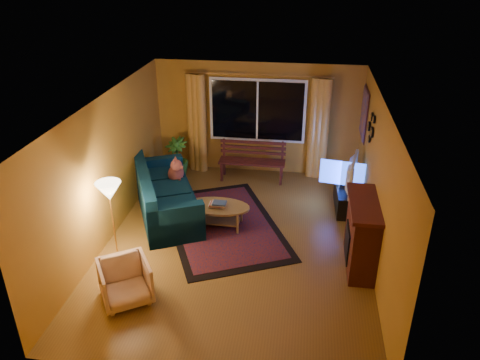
# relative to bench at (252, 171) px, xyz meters

# --- Properties ---
(floor) EXTENTS (4.50, 6.00, 0.02)m
(floor) POSITION_rel_bench_xyz_m (0.05, -2.48, -0.23)
(floor) COLOR brown
(floor) RESTS_ON ground
(ceiling) EXTENTS (4.50, 6.00, 0.02)m
(ceiling) POSITION_rel_bench_xyz_m (0.05, -2.48, 2.29)
(ceiling) COLOR white
(ceiling) RESTS_ON ground
(wall_back) EXTENTS (4.50, 0.02, 2.50)m
(wall_back) POSITION_rel_bench_xyz_m (0.05, 0.53, 1.03)
(wall_back) COLOR #B77F29
(wall_back) RESTS_ON ground
(wall_left) EXTENTS (0.02, 6.00, 2.50)m
(wall_left) POSITION_rel_bench_xyz_m (-2.21, -2.48, 1.03)
(wall_left) COLOR #B77F29
(wall_left) RESTS_ON ground
(wall_right) EXTENTS (0.02, 6.00, 2.50)m
(wall_right) POSITION_rel_bench_xyz_m (2.31, -2.48, 1.03)
(wall_right) COLOR #B77F29
(wall_right) RESTS_ON ground
(window) EXTENTS (2.00, 0.02, 1.30)m
(window) POSITION_rel_bench_xyz_m (0.05, 0.47, 1.23)
(window) COLOR black
(window) RESTS_ON wall_back
(curtain_rod) EXTENTS (3.20, 0.03, 0.03)m
(curtain_rod) POSITION_rel_bench_xyz_m (0.05, 0.42, 2.03)
(curtain_rod) COLOR #BF8C3F
(curtain_rod) RESTS_ON wall_back
(curtain_left) EXTENTS (0.36, 0.36, 2.24)m
(curtain_left) POSITION_rel_bench_xyz_m (-1.30, 0.40, 0.90)
(curtain_left) COLOR gold
(curtain_left) RESTS_ON ground
(curtain_right) EXTENTS (0.36, 0.36, 2.24)m
(curtain_right) POSITION_rel_bench_xyz_m (1.40, 0.40, 0.90)
(curtain_right) COLOR gold
(curtain_right) RESTS_ON ground
(bench) EXTENTS (1.45, 0.43, 0.43)m
(bench) POSITION_rel_bench_xyz_m (0.00, 0.00, 0.00)
(bench) COLOR #3E1614
(bench) RESTS_ON ground
(potted_plant) EXTENTS (0.65, 0.65, 0.92)m
(potted_plant) POSITION_rel_bench_xyz_m (-1.68, -0.09, 0.24)
(potted_plant) COLOR #235B1E
(potted_plant) RESTS_ON ground
(sofa) EXTENTS (1.87, 2.51, 0.93)m
(sofa) POSITION_rel_bench_xyz_m (-1.43, -1.74, 0.25)
(sofa) COLOR #07243B
(sofa) RESTS_ON ground
(dog) EXTENTS (0.34, 0.47, 0.50)m
(dog) POSITION_rel_bench_xyz_m (-1.38, -1.22, 0.50)
(dog) COLOR #A14C44
(dog) RESTS_ON sofa
(armchair) EXTENTS (0.92, 0.91, 0.70)m
(armchair) POSITION_rel_bench_xyz_m (-1.32, -4.23, 0.13)
(armchair) COLOR beige
(armchair) RESTS_ON ground
(floor_lamp) EXTENTS (0.26, 0.26, 1.41)m
(floor_lamp) POSITION_rel_bench_xyz_m (-1.84, -3.29, 0.49)
(floor_lamp) COLOR #BF8C3F
(floor_lamp) RESTS_ON ground
(rug) EXTENTS (2.99, 3.53, 0.02)m
(rug) POSITION_rel_bench_xyz_m (-0.30, -2.00, -0.21)
(rug) COLOR maroon
(rug) RESTS_ON ground
(coffee_table) EXTENTS (1.22, 1.22, 0.43)m
(coffee_table) POSITION_rel_bench_xyz_m (-0.39, -2.04, -0.00)
(coffee_table) COLOR olive
(coffee_table) RESTS_ON ground
(tv_console) EXTENTS (0.39, 1.08, 0.45)m
(tv_console) POSITION_rel_bench_xyz_m (1.97, -1.01, 0.01)
(tv_console) COLOR black
(tv_console) RESTS_ON ground
(television) EXTENTS (0.31, 1.08, 0.62)m
(television) POSITION_rel_bench_xyz_m (1.97, -1.01, 0.54)
(television) COLOR black
(television) RESTS_ON tv_console
(fireplace) EXTENTS (0.40, 1.20, 1.10)m
(fireplace) POSITION_rel_bench_xyz_m (2.10, -2.88, 0.33)
(fireplace) COLOR maroon
(fireplace) RESTS_ON ground
(mirror_cluster) EXTENTS (0.06, 0.60, 0.56)m
(mirror_cluster) POSITION_rel_bench_xyz_m (2.26, -1.18, 1.58)
(mirror_cluster) COLOR black
(mirror_cluster) RESTS_ON wall_right
(painting) EXTENTS (0.04, 0.76, 0.96)m
(painting) POSITION_rel_bench_xyz_m (2.27, -0.03, 1.43)
(painting) COLOR #C95B0C
(painting) RESTS_ON wall_right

